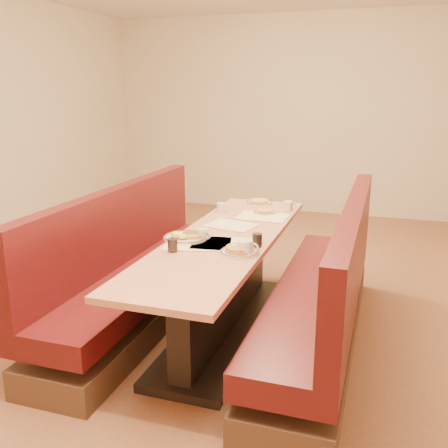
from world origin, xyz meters
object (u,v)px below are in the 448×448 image
(booth_right, at_px, (325,299))
(coffee_mug_a, at_px, (246,248))
(coffee_mug_d, at_px, (221,207))
(soda_tumbler_mid, at_px, (257,240))
(pancake_plate, at_px, (240,251))
(coffee_mug_b, at_px, (204,234))
(coffee_mug_c, at_px, (289,206))
(diner_table, at_px, (225,285))
(booth_left, at_px, (137,275))
(eggs_plate, at_px, (185,237))
(soda_tumbler_near, at_px, (173,245))

(booth_right, bearing_deg, coffee_mug_a, -142.82)
(coffee_mug_a, distance_m, coffee_mug_d, 1.17)
(soda_tumbler_mid, bearing_deg, pancake_plate, -112.10)
(booth_right, height_order, coffee_mug_b, booth_right)
(coffee_mug_c, bearing_deg, diner_table, -125.94)
(booth_left, relative_size, coffee_mug_b, 23.80)
(pancake_plate, relative_size, coffee_mug_d, 2.47)
(eggs_plate, bearing_deg, soda_tumbler_near, -84.43)
(pancake_plate, height_order, coffee_mug_c, coffee_mug_c)
(pancake_plate, relative_size, soda_tumbler_mid, 2.78)
(soda_tumbler_mid, bearing_deg, coffee_mug_c, 89.83)
(coffee_mug_a, relative_size, coffee_mug_d, 1.26)
(pancake_plate, bearing_deg, coffee_mug_c, 86.63)
(coffee_mug_c, distance_m, soda_tumbler_near, 1.45)
(soda_tumbler_mid, bearing_deg, coffee_mug_d, 122.39)
(eggs_plate, xyz_separation_m, soda_tumbler_near, (0.03, -0.28, 0.03))
(coffee_mug_b, height_order, coffee_mug_d, coffee_mug_b)
(booth_left, xyz_separation_m, coffee_mug_b, (0.62, -0.12, 0.43))
(coffee_mug_d, bearing_deg, diner_table, -84.36)
(booth_right, xyz_separation_m, coffee_mug_b, (-0.85, -0.12, 0.43))
(pancake_plate, bearing_deg, coffee_mug_d, 114.58)
(pancake_plate, relative_size, coffee_mug_b, 2.44)
(soda_tumbler_near, bearing_deg, diner_table, 63.40)
(coffee_mug_b, bearing_deg, soda_tumbler_mid, 16.37)
(eggs_plate, distance_m, soda_tumbler_mid, 0.53)
(booth_left, height_order, coffee_mug_c, booth_left)
(coffee_mug_b, distance_m, coffee_mug_d, 0.83)
(coffee_mug_b, bearing_deg, booth_left, -170.14)
(diner_table, bearing_deg, soda_tumbler_near, -116.60)
(diner_table, xyz_separation_m, soda_tumbler_mid, (0.28, -0.16, 0.42))
(diner_table, bearing_deg, pancake_plate, -57.88)
(soda_tumbler_near, bearing_deg, soda_tumbler_mid, 29.04)
(soda_tumbler_mid, bearing_deg, diner_table, 150.48)
(coffee_mug_d, distance_m, soda_tumbler_mid, 1.01)
(eggs_plate, xyz_separation_m, coffee_mug_b, (0.13, 0.03, 0.02))
(booth_left, xyz_separation_m, eggs_plate, (0.49, -0.16, 0.41))
(diner_table, bearing_deg, soda_tumbler_mid, -29.52)
(coffee_mug_c, bearing_deg, booth_left, -156.62)
(booth_right, bearing_deg, coffee_mug_c, 115.96)
(booth_right, height_order, eggs_plate, booth_right)
(eggs_plate, bearing_deg, booth_right, 9.03)
(pancake_plate, bearing_deg, booth_right, 32.48)
(coffee_mug_a, height_order, soda_tumbler_near, coffee_mug_a)
(coffee_mug_b, bearing_deg, coffee_mug_a, -10.66)
(eggs_plate, xyz_separation_m, coffee_mug_d, (-0.02, 0.85, 0.02))
(diner_table, xyz_separation_m, booth_right, (0.73, 0.00, -0.01))
(pancake_plate, xyz_separation_m, soda_tumbler_near, (-0.43, -0.10, 0.02))
(diner_table, relative_size, booth_right, 1.00)
(diner_table, relative_size, coffee_mug_b, 23.80)
(booth_right, xyz_separation_m, coffee_mug_a, (-0.47, -0.36, 0.44))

